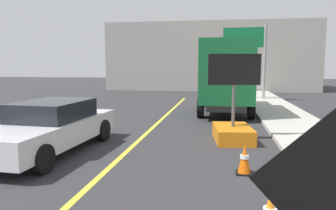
% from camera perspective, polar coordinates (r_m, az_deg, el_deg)
% --- Properties ---
extents(lane_center_stripe, '(0.14, 36.00, 0.01)m').
position_cam_1_polar(lane_center_stripe, '(5.97, -16.99, -16.41)').
color(lane_center_stripe, yellow).
rests_on(lane_center_stripe, ground).
extents(arrow_board_trailer, '(1.60, 1.92, 2.70)m').
position_cam_1_polar(arrow_board_trailer, '(10.25, 11.44, -3.59)').
color(arrow_board_trailer, orange).
rests_on(arrow_board_trailer, ground).
extents(box_truck, '(2.52, 6.63, 3.45)m').
position_cam_1_polar(box_truck, '(16.13, 10.18, 5.20)').
color(box_truck, black).
rests_on(box_truck, ground).
extents(pickup_car, '(2.17, 4.89, 1.38)m').
position_cam_1_polar(pickup_car, '(9.29, -20.25, -3.64)').
color(pickup_car, silver).
rests_on(pickup_car, ground).
extents(highway_guide_sign, '(2.79, 0.23, 5.00)m').
position_cam_1_polar(highway_guide_sign, '(21.98, 14.80, 9.64)').
color(highway_guide_sign, gray).
rests_on(highway_guide_sign, ground).
extents(far_building_block, '(19.32, 8.77, 6.27)m').
position_cam_1_polar(far_building_block, '(33.44, 7.59, 8.37)').
color(far_building_block, gray).
rests_on(far_building_block, ground).
extents(traffic_cone_mid_lane, '(0.36, 0.36, 0.67)m').
position_cam_1_polar(traffic_cone_mid_lane, '(7.26, 13.43, -9.32)').
color(traffic_cone_mid_lane, black).
rests_on(traffic_cone_mid_lane, ground).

